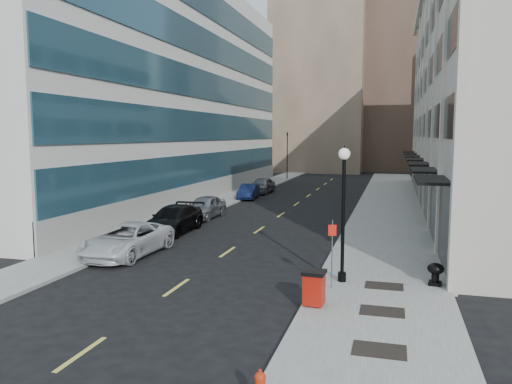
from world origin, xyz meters
The scene contains 22 objects.
ground centered at (0.00, 0.00, 0.00)m, with size 160.00×160.00×0.00m, color black.
sidewalk_right centered at (7.50, 20.00, 0.07)m, with size 5.00×80.00×0.15m, color gray.
sidewalk_left centered at (-6.50, 20.00, 0.07)m, with size 3.00×80.00×0.15m, color gray.
building_left centered at (-15.95, 27.00, 9.99)m, with size 16.14×46.00×20.00m.
skyline_tan_near centered at (-4.00, 68.00, 14.00)m, with size 14.00×18.00×28.00m, color #9B8065.
skyline_brown centered at (8.00, 72.00, 17.00)m, with size 12.00×16.00×34.00m, color brown.
skyline_tan_far centered at (-14.00, 78.00, 11.00)m, with size 12.00×14.00×22.00m, color #9B8065.
skyline_stone centered at (18.00, 66.00, 10.00)m, with size 10.00×14.00×20.00m, color #BCB39F.
grate_near centered at (7.60, -2.00, 0.15)m, with size 1.40×1.00×0.01m, color black.
grate_mid centered at (7.60, 1.00, 0.15)m, with size 1.40×1.00×0.01m, color black.
grate_far centered at (7.60, 3.80, 0.15)m, with size 1.40×1.00×0.01m, color black.
road_centerline centered at (0.00, 17.00, 0.01)m, with size 0.15×68.20×0.01m.
traffic_signal centered at (-5.50, 48.00, 5.72)m, with size 0.66×0.66×6.98m.
car_white_van centered at (-4.38, 6.00, 0.77)m, with size 2.56×5.55×1.54m, color silver.
car_black_pickup centered at (-4.69, 11.84, 0.79)m, with size 2.21×5.43×1.58m, color black.
car_silver_sedan centered at (-4.80, 17.21, 0.78)m, with size 1.85×4.59×1.57m, color gray.
car_blue_sedan centered at (-4.80, 28.00, 0.68)m, with size 1.43×4.10×1.35m, color #121D46.
car_grey_sedan centered at (-4.80, 32.70, 0.78)m, with size 1.85×4.60×1.57m, color slate.
trash_bin centered at (5.40, 1.00, 0.78)m, with size 0.78×0.84×1.18m.
lamppost centered at (6.02, 4.00, 3.23)m, with size 0.44×0.44×5.25m.
sign_post centered at (5.74, 2.99, 1.77)m, with size 0.29×0.12×2.54m.
urn_planter centered at (9.44, 4.45, 0.66)m, with size 0.61×0.61×0.84m.
Camera 1 is at (7.84, -14.91, 5.76)m, focal length 35.00 mm.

